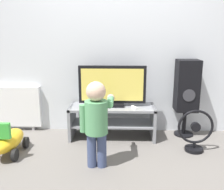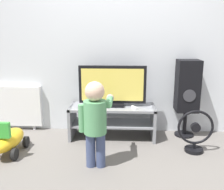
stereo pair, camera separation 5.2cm
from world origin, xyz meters
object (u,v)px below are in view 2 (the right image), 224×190
at_px(ride_on_toy, 8,140).
at_px(radiator, 14,106).
at_px(floor_fan, 195,133).
at_px(speaker_tower, 187,88).
at_px(child, 96,118).
at_px(television, 112,86).
at_px(game_console, 92,104).
at_px(remote_primary, 134,108).

relative_size(ride_on_toy, radiator, 0.73).
bearing_deg(radiator, floor_fan, -14.08).
relative_size(speaker_tower, floor_fan, 2.03).
relative_size(child, radiator, 1.11).
distance_m(television, ride_on_toy, 1.37).
distance_m(television, radiator, 1.46).
xyz_separation_m(television, game_console, (-0.26, -0.04, -0.23)).
distance_m(game_console, floor_fan, 1.29).
xyz_separation_m(television, child, (-0.13, -0.77, -0.16)).
height_order(game_console, floor_fan, floor_fan).
bearing_deg(game_console, television, 8.40).
xyz_separation_m(speaker_tower, radiator, (-2.36, 0.11, -0.31)).
xyz_separation_m(game_console, ride_on_toy, (-0.89, -0.50, -0.29)).
xyz_separation_m(television, remote_primary, (0.28, -0.11, -0.24)).
xyz_separation_m(child, floor_fan, (1.09, 0.38, -0.30)).
relative_size(floor_fan, radiator, 0.63).
bearing_deg(television, remote_primary, -20.66).
distance_m(remote_primary, speaker_tower, 0.74).
xyz_separation_m(speaker_tower, floor_fan, (0.00, -0.48, -0.43)).
bearing_deg(ride_on_toy, radiator, 108.56).
bearing_deg(radiator, speaker_tower, -2.67).
relative_size(television, child, 0.96).
height_order(television, game_console, television).
distance_m(television, child, 0.80).
bearing_deg(remote_primary, child, -121.58).
relative_size(speaker_tower, radiator, 1.27).
bearing_deg(floor_fan, child, -161.04).
distance_m(child, ride_on_toy, 1.11).
xyz_separation_m(ride_on_toy, radiator, (-0.25, 0.74, 0.18)).
xyz_separation_m(remote_primary, child, (-0.41, -0.66, 0.09)).
relative_size(floor_fan, ride_on_toy, 0.85).
bearing_deg(remote_primary, television, 159.34).
bearing_deg(child, remote_primary, 58.42).
height_order(child, radiator, child).
bearing_deg(television, speaker_tower, 5.30).
relative_size(child, speaker_tower, 0.88).
distance_m(remote_primary, radiator, 1.71).
bearing_deg(remote_primary, floor_fan, -22.87).
bearing_deg(television, game_console, -171.60).
bearing_deg(game_console, ride_on_toy, -150.59).
distance_m(television, floor_fan, 1.14).
xyz_separation_m(child, ride_on_toy, (-1.02, 0.23, -0.36)).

